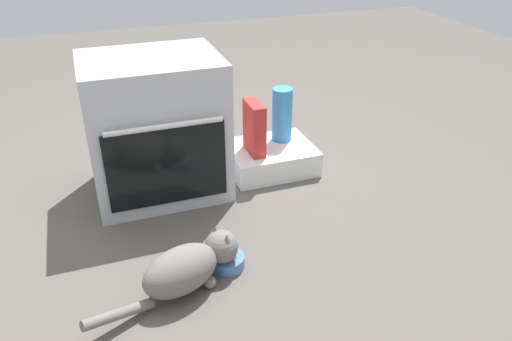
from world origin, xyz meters
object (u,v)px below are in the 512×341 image
(oven, at_px, (157,127))
(water_bottle, at_px, (282,115))
(cereal_box, at_px, (254,128))
(food_bowl, at_px, (228,261))
(cat, at_px, (188,267))
(pantry_cabinet, at_px, (270,157))

(oven, bearing_deg, water_bottle, 6.54)
(oven, bearing_deg, cereal_box, -1.79)
(oven, relative_size, food_bowl, 5.02)
(cat, bearing_deg, water_bottle, 27.75)
(food_bowl, bearing_deg, water_bottle, 54.99)
(pantry_cabinet, height_order, food_bowl, pantry_cabinet)
(cereal_box, bearing_deg, oven, 178.21)
(pantry_cabinet, xyz_separation_m, cereal_box, (-0.10, -0.03, 0.21))
(cat, xyz_separation_m, cereal_box, (0.54, 0.77, 0.17))
(cat, relative_size, cereal_box, 2.24)
(cat, xyz_separation_m, water_bottle, (0.73, 0.86, 0.18))
(food_bowl, bearing_deg, pantry_cabinet, 57.48)
(oven, height_order, cat, oven)
(oven, bearing_deg, cat, -92.79)
(food_bowl, distance_m, water_bottle, 1.00)
(food_bowl, relative_size, water_bottle, 0.46)
(cereal_box, bearing_deg, water_bottle, 26.09)
(cat, distance_m, water_bottle, 1.15)
(pantry_cabinet, relative_size, water_bottle, 1.54)
(oven, distance_m, water_bottle, 0.70)
(oven, xyz_separation_m, cat, (-0.04, -0.78, -0.24))
(pantry_cabinet, bearing_deg, cat, -128.75)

